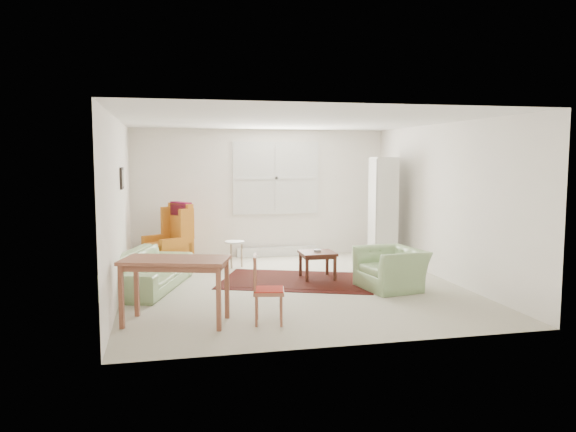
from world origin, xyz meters
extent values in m
cube|color=#BEB8A2|center=(0.00, 0.00, 0.00)|extent=(5.00, 5.50, 0.01)
cube|color=white|center=(0.00, 0.00, 2.50)|extent=(5.00, 5.50, 0.01)
cube|color=white|center=(0.00, 2.75, 1.25)|extent=(5.00, 0.04, 2.50)
cube|color=white|center=(0.00, -2.75, 1.25)|extent=(5.00, 0.04, 2.50)
cube|color=white|center=(-2.50, 0.00, 1.25)|extent=(0.04, 5.50, 2.50)
cube|color=white|center=(2.50, 0.00, 1.25)|extent=(0.04, 5.50, 2.50)
cube|color=white|center=(0.30, 2.73, 1.55)|extent=(1.72, 0.06, 1.42)
cube|color=white|center=(0.30, 2.73, 1.55)|extent=(1.60, 0.02, 1.30)
cube|color=silver|center=(0.30, 2.67, 0.09)|extent=(1.60, 0.12, 0.18)
cube|color=black|center=(-2.48, 0.50, 1.65)|extent=(0.03, 0.42, 0.32)
cube|color=tan|center=(-2.46, 0.50, 1.65)|extent=(0.01, 0.34, 0.24)
imported|color=#89AA71|center=(-2.10, 0.34, 0.40)|extent=(1.35, 2.10, 0.79)
imported|color=#89AA71|center=(1.40, -0.46, 0.36)|extent=(0.96, 1.06, 0.73)
camera|label=1|loc=(-1.89, -8.16, 1.96)|focal=35.00mm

